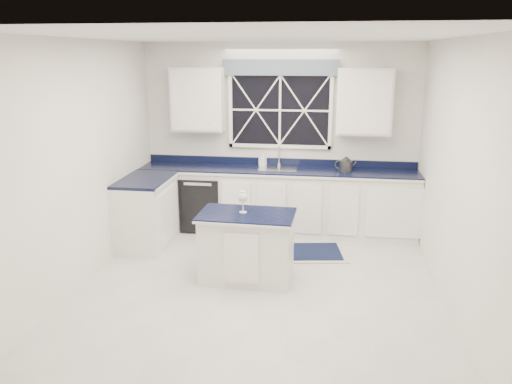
% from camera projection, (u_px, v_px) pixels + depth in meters
% --- Properties ---
extents(ground, '(4.50, 4.50, 0.00)m').
position_uv_depth(ground, '(259.00, 290.00, 5.55)').
color(ground, '#B2B2AE').
rests_on(ground, ground).
extents(back_wall, '(4.00, 0.10, 2.70)m').
position_uv_depth(back_wall, '(280.00, 137.00, 7.33)').
color(back_wall, silver).
rests_on(back_wall, ground).
extents(base_cabinets, '(3.99, 1.60, 0.90)m').
position_uv_depth(base_cabinets, '(253.00, 204.00, 7.18)').
color(base_cabinets, silver).
rests_on(base_cabinets, ground).
extents(countertop, '(3.98, 0.64, 0.04)m').
position_uv_depth(countertop, '(278.00, 170.00, 7.16)').
color(countertop, black).
rests_on(countertop, base_cabinets).
extents(dishwasher, '(0.60, 0.58, 0.82)m').
position_uv_depth(dishwasher, '(204.00, 201.00, 7.45)').
color(dishwasher, black).
rests_on(dishwasher, ground).
extents(window, '(1.65, 0.09, 1.26)m').
position_uv_depth(window, '(280.00, 105.00, 7.16)').
color(window, black).
rests_on(window, ground).
extents(upper_cabinets, '(3.10, 0.34, 0.90)m').
position_uv_depth(upper_cabinets, '(279.00, 101.00, 7.02)').
color(upper_cabinets, silver).
rests_on(upper_cabinets, ground).
extents(faucet, '(0.05, 0.20, 0.30)m').
position_uv_depth(faucet, '(279.00, 155.00, 7.30)').
color(faucet, silver).
rests_on(faucet, countertop).
extents(island, '(1.09, 0.68, 0.80)m').
position_uv_depth(island, '(247.00, 246.00, 5.73)').
color(island, silver).
rests_on(island, ground).
extents(rug, '(1.30, 0.91, 0.02)m').
position_uv_depth(rug, '(299.00, 252.00, 6.58)').
color(rug, '#A9A9A5').
rests_on(rug, ground).
extents(kettle, '(0.30, 0.20, 0.21)m').
position_uv_depth(kettle, '(346.00, 164.00, 7.01)').
color(kettle, '#2D2D30').
rests_on(kettle, countertop).
extents(wine_glass, '(0.11, 0.11, 0.25)m').
position_uv_depth(wine_glass, '(243.00, 198.00, 5.61)').
color(wine_glass, silver).
rests_on(wine_glass, island).
extents(soap_bottle, '(0.12, 0.12, 0.19)m').
position_uv_depth(soap_bottle, '(263.00, 159.00, 7.34)').
color(soap_bottle, silver).
rests_on(soap_bottle, countertop).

